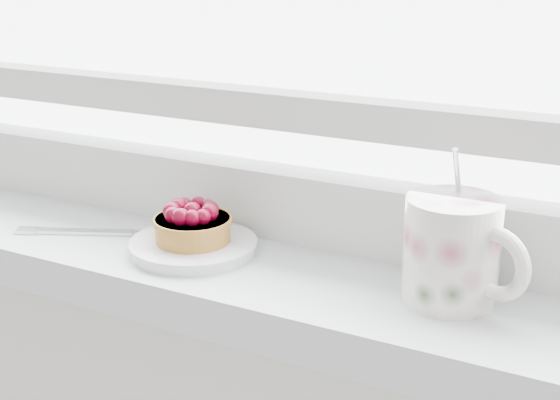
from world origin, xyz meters
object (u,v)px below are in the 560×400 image
Objects in this scene: saucer at (194,246)px; floral_mug at (455,249)px; fork at (117,232)px; raspberry_tart at (192,223)px.

floral_mug is at bearing 2.56° from saucer.
raspberry_tart is at bearing -2.09° from fork.
saucer reaches higher than fork.
floral_mug is 0.63× the size of fork.
fork is (-0.35, -0.01, -0.04)m from floral_mug.
raspberry_tart is at bearing -177.41° from floral_mug.
saucer is 1.64× the size of raspberry_tart.
floral_mug is at bearing 1.28° from fork.
raspberry_tart is at bearing -152.51° from saucer.
raspberry_tart is 0.37× the size of fork.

